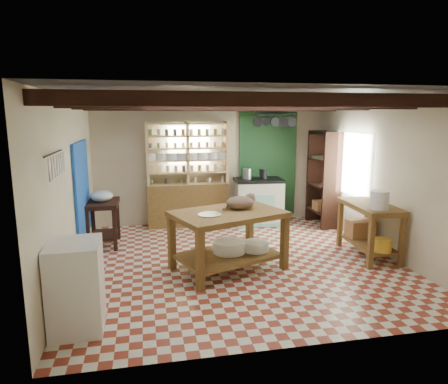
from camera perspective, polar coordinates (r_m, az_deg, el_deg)
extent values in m
cube|color=maroon|center=(6.57, 2.08, -9.88)|extent=(5.00, 5.00, 0.02)
cube|color=#424146|center=(6.15, 2.25, 13.50)|extent=(5.00, 5.00, 0.02)
cube|color=beige|center=(8.65, -1.73, 4.12)|extent=(5.00, 0.04, 2.60)
cube|color=beige|center=(3.89, 10.85, -4.46)|extent=(5.00, 0.04, 2.60)
cube|color=beige|center=(6.15, -21.13, 0.61)|extent=(0.04, 5.00, 2.60)
cube|color=beige|center=(7.23, 21.82, 2.00)|extent=(0.04, 5.00, 2.60)
cube|color=black|center=(6.15, 2.24, 12.38)|extent=(5.00, 3.80, 0.15)
cube|color=blue|center=(7.05, -19.59, 0.30)|extent=(0.04, 1.40, 1.60)
cube|color=#1B4522|center=(8.92, 6.26, 3.94)|extent=(1.30, 0.04, 2.30)
cube|color=silver|center=(8.53, -5.06, 6.68)|extent=(0.90, 0.02, 0.80)
cube|color=silver|center=(8.05, 17.88, 3.81)|extent=(0.02, 1.30, 1.20)
cube|color=black|center=(4.90, -23.09, 3.71)|extent=(0.06, 0.90, 0.28)
cube|color=black|center=(8.46, 7.26, 9.86)|extent=(0.86, 0.12, 0.36)
cube|color=#DBB57E|center=(8.42, -5.20, 2.51)|extent=(1.70, 0.34, 2.20)
cube|color=black|center=(8.72, 14.03, 1.86)|extent=(0.40, 0.86, 2.00)
cube|color=brown|center=(6.10, 0.57, -6.93)|extent=(1.86, 1.54, 0.90)
cube|color=beige|center=(8.66, 4.90, -1.32)|extent=(1.05, 0.75, 0.99)
cube|color=black|center=(7.51, -16.84, -4.33)|extent=(0.57, 0.82, 0.82)
cube|color=white|center=(4.74, -20.36, -12.47)|extent=(0.56, 0.67, 0.98)
cube|color=brown|center=(7.08, 19.99, -5.14)|extent=(0.70, 1.28, 0.89)
ellipsoid|color=#7E6149|center=(6.13, 2.32, -1.53)|extent=(0.55, 0.51, 0.20)
cylinder|color=#A4A4AB|center=(5.76, -2.11, -3.25)|extent=(0.43, 0.43, 0.02)
cylinder|color=white|center=(6.21, 0.72, -7.83)|extent=(0.65, 0.65, 0.18)
cylinder|color=white|center=(6.31, 4.56, -7.72)|extent=(0.52, 0.52, 0.14)
cylinder|color=#A4A4AB|center=(8.50, 3.32, 2.63)|extent=(0.21, 0.21, 0.22)
cylinder|color=black|center=(8.58, 5.62, 2.61)|extent=(0.18, 0.18, 0.21)
ellipsoid|color=white|center=(7.40, -17.06, -0.54)|extent=(0.40, 0.40, 0.20)
cylinder|color=white|center=(6.62, 21.32, -1.05)|extent=(0.31, 0.31, 0.29)
cube|color=#A16D41|center=(7.35, 18.89, -4.97)|extent=(0.45, 0.37, 0.30)
cylinder|color=gold|center=(6.73, 21.70, -7.04)|extent=(0.29, 0.29, 0.20)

